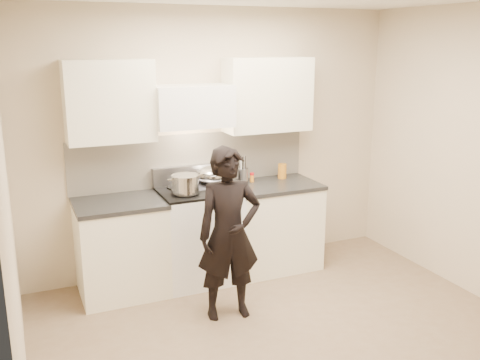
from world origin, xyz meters
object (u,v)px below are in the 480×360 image
counter_right (273,225)px  wok (213,174)px  utensil_crock (243,174)px  person (229,234)px  stove (199,235)px

counter_right → wok: 0.87m
utensil_crock → person: size_ratio=0.19×
counter_right → wok: (-0.63, 0.12, 0.59)m
stove → counter_right: (0.83, 0.00, -0.01)m
utensil_crock → person: person is taller
stove → counter_right: stove is taller
counter_right → person: 1.20m
stove → counter_right: bearing=0.0°
stove → wok: wok is taller
counter_right → stove: bearing=-180.0°
counter_right → person: size_ratio=0.61×
stove → utensil_crock: (0.55, 0.16, 0.53)m
counter_right → person: (-0.84, -0.81, 0.30)m
stove → wok: size_ratio=2.29×
stove → wok: (0.20, 0.12, 0.58)m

